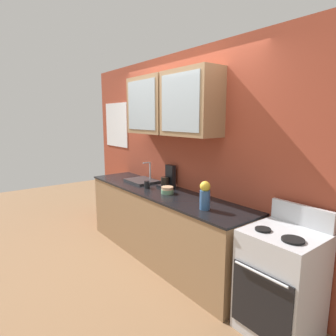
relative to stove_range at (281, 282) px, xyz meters
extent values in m
plane|color=brown|center=(-1.69, 0.00, -0.45)|extent=(10.00, 10.00, 0.00)
cube|color=#993D28|center=(-1.69, 0.36, 0.85)|extent=(4.54, 0.10, 2.60)
cube|color=#93704C|center=(-2.08, 0.14, 1.51)|extent=(0.75, 0.33, 0.74)
cube|color=#9EADB7|center=(-2.08, -0.02, 1.51)|extent=(0.63, 0.01, 0.63)
cube|color=#93704C|center=(-1.30, 0.14, 1.51)|extent=(0.75, 0.33, 0.74)
cube|color=#9EADB7|center=(-1.30, -0.02, 1.51)|extent=(0.63, 0.01, 0.63)
cube|color=white|center=(-3.41, 0.30, 1.22)|extent=(0.75, 0.01, 0.75)
cube|color=#93704C|center=(-1.69, 0.00, -0.02)|extent=(2.68, 0.60, 0.87)
cube|color=black|center=(-1.69, 0.00, 0.43)|extent=(2.70, 0.62, 0.02)
cube|color=silver|center=(0.00, 0.00, -0.01)|extent=(0.57, 0.55, 0.89)
cube|color=black|center=(0.00, -0.28, -0.08)|extent=(0.53, 0.01, 0.54)
cylinder|color=silver|center=(0.00, -0.31, 0.19)|extent=(0.46, 0.02, 0.02)
cube|color=silver|center=(0.00, 0.25, 0.53)|extent=(0.54, 0.04, 0.18)
cylinder|color=black|center=(-0.13, -0.10, 0.45)|extent=(0.13, 0.13, 0.02)
cylinder|color=black|center=(0.13, -0.10, 0.45)|extent=(0.17, 0.17, 0.02)
cube|color=#2D2D30|center=(-2.26, 0.08, 0.45)|extent=(0.45, 0.35, 0.03)
cylinder|color=silver|center=(-2.26, 0.23, 0.59)|extent=(0.02, 0.02, 0.24)
cylinder|color=silver|center=(-2.26, 0.17, 0.71)|extent=(0.02, 0.12, 0.02)
cylinder|color=#669972|center=(-1.53, -0.01, 0.46)|extent=(0.16, 0.16, 0.05)
cylinder|color=#E0AD7F|center=(-1.53, -0.01, 0.50)|extent=(0.15, 0.15, 0.05)
cylinder|color=#33598C|center=(-0.81, -0.09, 0.54)|extent=(0.10, 0.10, 0.19)
sphere|color=yellow|center=(-0.81, -0.09, 0.67)|extent=(0.10, 0.10, 0.10)
cylinder|color=black|center=(-1.90, -0.06, 0.49)|extent=(0.07, 0.07, 0.10)
torus|color=black|center=(-1.86, -0.06, 0.49)|extent=(0.06, 0.01, 0.06)
cube|color=black|center=(-1.78, 0.17, 0.45)|extent=(0.17, 0.20, 0.03)
cylinder|color=black|center=(-1.78, 0.15, 0.52)|extent=(0.11, 0.11, 0.11)
cube|color=black|center=(-1.78, 0.24, 0.60)|extent=(0.15, 0.06, 0.26)
camera|label=1|loc=(1.14, -2.06, 1.35)|focal=30.53mm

